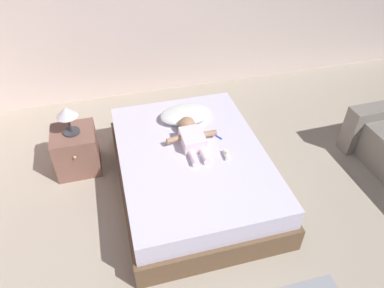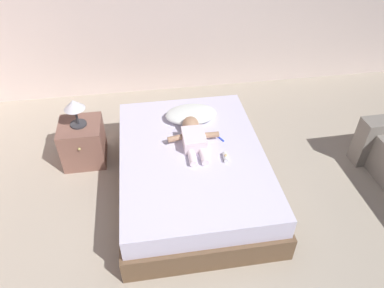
% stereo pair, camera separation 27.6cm
% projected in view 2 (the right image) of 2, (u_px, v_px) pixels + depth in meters
% --- Properties ---
extents(ground_plane, '(8.00, 8.00, 0.00)m').
position_uv_depth(ground_plane, '(236.00, 269.00, 2.94)').
color(ground_plane, '#B2A491').
extents(bed, '(1.41, 1.94, 0.46)m').
position_uv_depth(bed, '(192.00, 170.00, 3.52)').
color(bed, brown).
rests_on(bed, ground_plane).
extents(pillow, '(0.54, 0.35, 0.12)m').
position_uv_depth(pillow, '(191.00, 114.00, 3.74)').
color(pillow, white).
rests_on(pillow, bed).
extents(baby, '(0.50, 0.61, 0.17)m').
position_uv_depth(baby, '(193.00, 136.00, 3.45)').
color(baby, white).
rests_on(baby, bed).
extents(toothbrush, '(0.08, 0.13, 0.02)m').
position_uv_depth(toothbrush, '(219.00, 137.00, 3.53)').
color(toothbrush, blue).
rests_on(toothbrush, bed).
extents(nightstand, '(0.44, 0.47, 0.47)m').
position_uv_depth(nightstand, '(83.00, 142.00, 3.84)').
color(nightstand, '#84594B').
rests_on(nightstand, ground_plane).
extents(lamp, '(0.21, 0.21, 0.30)m').
position_uv_depth(lamp, '(74.00, 107.00, 3.55)').
color(lamp, '#333338').
rests_on(lamp, nightstand).
extents(baby_bottle, '(0.05, 0.12, 0.07)m').
position_uv_depth(baby_bottle, '(226.00, 157.00, 3.28)').
color(baby_bottle, white).
rests_on(baby_bottle, bed).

